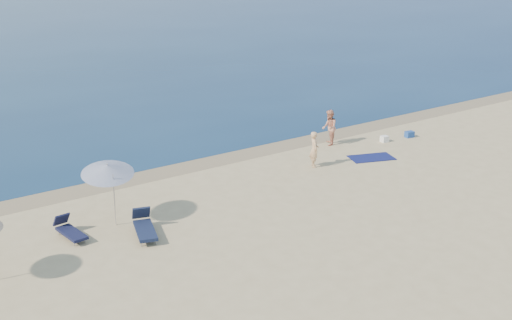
{
  "coord_description": "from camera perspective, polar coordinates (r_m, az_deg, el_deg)",
  "views": [
    {
      "loc": [
        -15.57,
        -3.87,
        9.36
      ],
      "look_at": [
        -1.5,
        16.0,
        1.0
      ],
      "focal_mm": 45.0,
      "sensor_mm": 36.0,
      "label": 1
    }
  ],
  "objects": [
    {
      "name": "beach_towel",
      "position": [
        29.55,
        10.23,
        0.21
      ],
      "size": [
        2.24,
        1.7,
        0.03
      ],
      "primitive_type": "cube",
      "rotation": [
        0.0,
        0.0,
        -0.34
      ],
      "color": "#0D1245",
      "rests_on": "ground"
    },
    {
      "name": "person_right",
      "position": [
        30.96,
        6.54,
        2.89
      ],
      "size": [
        1.02,
        1.06,
        1.72
      ],
      "primitive_type": "imported",
      "rotation": [
        0.0,
        0.0,
        -2.21
      ],
      "color": "tan",
      "rests_on": "ground"
    },
    {
      "name": "blue_cooler",
      "position": [
        33.04,
        13.48,
        2.23
      ],
      "size": [
        0.47,
        0.36,
        0.31
      ],
      "primitive_type": "cube",
      "rotation": [
        0.0,
        0.0,
        -0.14
      ],
      "color": "#1C4699",
      "rests_on": "ground"
    },
    {
      "name": "lounger_left",
      "position": [
        22.23,
        -16.22,
        -6.05
      ],
      "size": [
        0.68,
        1.61,
        0.69
      ],
      "rotation": [
        0.0,
        0.0,
        0.11
      ],
      "color": "#121533",
      "rests_on": "ground"
    },
    {
      "name": "wet_sand_strip",
      "position": [
        29.52,
        -1.43,
        0.47
      ],
      "size": [
        240.0,
        1.6,
        0.0
      ],
      "primitive_type": "cube",
      "color": "#847254",
      "rests_on": "ground"
    },
    {
      "name": "lounger_right",
      "position": [
        21.82,
        -9.88,
        -5.91
      ],
      "size": [
        1.11,
        1.92,
        0.81
      ],
      "rotation": [
        0.0,
        0.0,
        -0.3
      ],
      "color": "#141D39",
      "rests_on": "ground"
    },
    {
      "name": "white_bag",
      "position": [
        32.0,
        11.35,
        1.85
      ],
      "size": [
        0.38,
        0.33,
        0.3
      ],
      "primitive_type": "cube",
      "rotation": [
        0.0,
        0.0,
        -0.09
      ],
      "color": "white",
      "rests_on": "ground"
    },
    {
      "name": "umbrella_near",
      "position": [
        22.32,
        -13.06,
        -0.81
      ],
      "size": [
        2.26,
        2.28,
        2.37
      ],
      "rotation": [
        0.0,
        0.0,
        -0.31
      ],
      "color": "silver",
      "rests_on": "ground"
    },
    {
      "name": "person_left",
      "position": [
        27.87,
        5.2,
        0.96
      ],
      "size": [
        0.6,
        0.69,
        1.58
      ],
      "primitive_type": "imported",
      "rotation": [
        0.0,
        0.0,
        1.11
      ],
      "color": "tan",
      "rests_on": "ground"
    }
  ]
}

